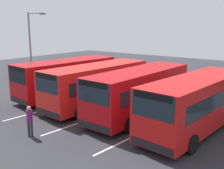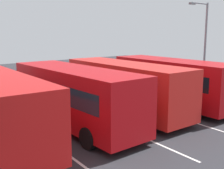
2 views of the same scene
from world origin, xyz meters
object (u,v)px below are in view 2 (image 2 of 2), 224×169
at_px(street_lamp, 204,43).
at_px(bus_center_right, 74,95).
at_px(bus_far_left, 171,81).
at_px(pedestrian, 57,84).
at_px(bus_center_left, 125,86).

bearing_deg(street_lamp, bus_center_right, -1.30).
distance_m(bus_far_left, pedestrian, 8.52).
xyz_separation_m(bus_center_right, pedestrian, (6.63, -2.82, -0.68)).
height_order(bus_center_left, street_lamp, street_lamp).
relative_size(bus_far_left, bus_center_right, 1.01).
xyz_separation_m(bus_far_left, bus_center_right, (0.49, 7.44, 0.00)).
height_order(bus_center_left, bus_center_right, same).
xyz_separation_m(bus_far_left, street_lamp, (0.30, -4.16, 2.38)).
bearing_deg(bus_center_left, bus_center_right, 93.94).
bearing_deg(bus_far_left, bus_center_left, 86.57).
distance_m(bus_center_left, bus_center_right, 3.65).
height_order(bus_far_left, bus_center_left, same).
distance_m(bus_far_left, bus_center_left, 3.82).
bearing_deg(bus_center_right, bus_far_left, -92.36).
bearing_deg(bus_center_right, bus_center_left, -87.86).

